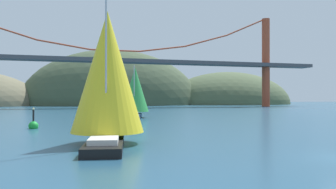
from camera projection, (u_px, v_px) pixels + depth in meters
name	position (u px, v px, depth m)	size (l,w,h in m)	color
headland_center	(114.00, 105.00, 151.30)	(77.33, 44.00, 47.67)	#425138
headland_right	(229.00, 104.00, 167.20)	(61.96, 44.00, 30.64)	#4C5B3D
suspension_bridge	(116.00, 59.00, 111.64)	(145.97, 6.00, 32.33)	#A34228
sailboat_green_sail	(135.00, 91.00, 60.22)	(5.93, 8.46, 8.92)	navy
sailboat_yellow_sail	(107.00, 75.00, 27.12)	(6.58, 10.30, 12.18)	black
channel_buoy	(33.00, 125.00, 39.91)	(1.10, 1.10, 2.64)	green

